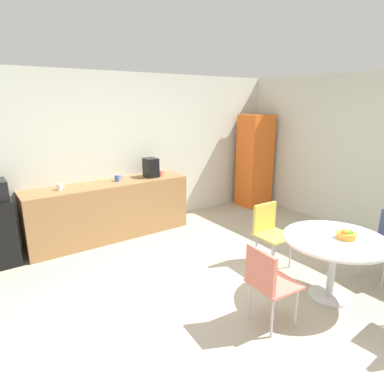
% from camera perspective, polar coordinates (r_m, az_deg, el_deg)
% --- Properties ---
extents(ground_plane, '(6.00, 6.00, 0.00)m').
position_cam_1_polar(ground_plane, '(3.87, 10.74, -18.35)').
color(ground_plane, '#B2A893').
extents(wall_back, '(6.00, 0.10, 2.60)m').
position_cam_1_polar(wall_back, '(5.76, -10.51, 6.90)').
color(wall_back, silver).
rests_on(wall_back, ground_plane).
extents(counter_block, '(2.56, 0.60, 0.90)m').
position_cam_1_polar(counter_block, '(5.42, -14.08, -3.10)').
color(counter_block, '#9E7042').
rests_on(counter_block, ground_plane).
extents(locker_cabinet, '(0.60, 0.50, 1.88)m').
position_cam_1_polar(locker_cabinet, '(6.93, 10.87, 5.32)').
color(locker_cabinet, orange).
rests_on(locker_cabinet, ground_plane).
extents(round_table, '(1.10, 1.10, 0.72)m').
position_cam_1_polar(round_table, '(3.92, 23.57, -9.16)').
color(round_table, silver).
rests_on(round_table, ground_plane).
extents(chair_yellow, '(0.44, 0.44, 0.83)m').
position_cam_1_polar(chair_yellow, '(4.49, 13.29, -6.00)').
color(chair_yellow, silver).
rests_on(chair_yellow, ground_plane).
extents(chair_coral, '(0.45, 0.45, 0.83)m').
position_cam_1_polar(chair_coral, '(3.28, 12.97, -14.46)').
color(chair_coral, silver).
rests_on(chair_coral, ground_plane).
extents(fruit_bowl, '(0.20, 0.20, 0.11)m').
position_cam_1_polar(fruit_bowl, '(3.88, 25.34, -6.75)').
color(fruit_bowl, gold).
rests_on(fruit_bowl, round_table).
extents(mug_white, '(0.13, 0.08, 0.09)m').
position_cam_1_polar(mug_white, '(5.10, -22.05, 0.86)').
color(mug_white, white).
rests_on(mug_white, counter_block).
extents(mug_green, '(0.13, 0.08, 0.09)m').
position_cam_1_polar(mug_green, '(5.38, -12.87, 2.35)').
color(mug_green, '#3F66BF').
rests_on(mug_green, counter_block).
extents(mug_red, '(0.13, 0.08, 0.09)m').
position_cam_1_polar(mug_red, '(5.62, -5.61, 3.23)').
color(mug_red, '#D84C4C').
rests_on(mug_red, counter_block).
extents(coffee_maker, '(0.20, 0.24, 0.32)m').
position_cam_1_polar(coffee_maker, '(5.57, -7.18, 4.25)').
color(coffee_maker, black).
rests_on(coffee_maker, counter_block).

